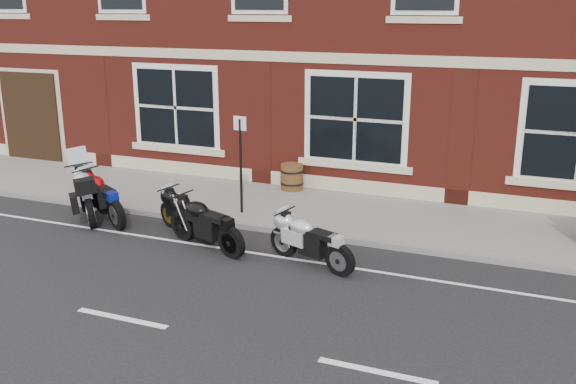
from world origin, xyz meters
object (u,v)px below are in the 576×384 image
at_px(moto_touring_silver, 88,191).
at_px(moto_sport_red, 103,195).
at_px(moto_sport_black, 188,212).
at_px(moto_sport_silver, 310,239).
at_px(moto_naked_black, 206,222).
at_px(parking_sign, 241,158).
at_px(barrel_planter, 292,177).

bearing_deg(moto_touring_silver, moto_sport_red, -51.00).
height_order(moto_sport_red, moto_sport_black, moto_sport_red).
bearing_deg(moto_sport_silver, moto_touring_silver, 103.13).
bearing_deg(moto_naked_black, moto_sport_silver, -70.52).
relative_size(moto_sport_black, moto_sport_silver, 0.96).
height_order(moto_touring_silver, moto_naked_black, moto_touring_silver).
relative_size(moto_sport_red, moto_sport_silver, 1.04).
bearing_deg(moto_sport_red, moto_naked_black, -72.13).
xyz_separation_m(moto_sport_silver, moto_naked_black, (-2.20, 0.05, 0.03)).
bearing_deg(parking_sign, moto_sport_black, -106.03).
bearing_deg(moto_naked_black, parking_sign, 25.69).
bearing_deg(moto_sport_red, moto_touring_silver, 112.87).
xyz_separation_m(moto_sport_red, barrel_planter, (3.17, 3.44, -0.12)).
bearing_deg(parking_sign, moto_sport_silver, -35.26).
height_order(moto_sport_red, moto_naked_black, moto_sport_red).
xyz_separation_m(moto_sport_silver, barrel_planter, (-2.00, 4.17, -0.06)).
height_order(moto_sport_black, barrel_planter, moto_sport_black).
xyz_separation_m(moto_touring_silver, moto_sport_silver, (5.61, -0.79, -0.10)).
bearing_deg(moto_naked_black, barrel_planter, 18.00).
bearing_deg(moto_naked_black, moto_sport_red, 97.96).
bearing_deg(moto_sport_red, moto_sport_silver, -67.29).
height_order(moto_touring_silver, moto_sport_black, moto_touring_silver).
bearing_deg(moto_sport_red, moto_sport_black, -63.04).
distance_m(moto_sport_black, barrel_planter, 3.70).
height_order(moto_naked_black, parking_sign, parking_sign).
bearing_deg(moto_sport_silver, barrel_planter, 46.77).
relative_size(moto_sport_red, moto_sport_black, 1.09).
xyz_separation_m(moto_touring_silver, parking_sign, (3.24, 1.21, 0.78)).
xyz_separation_m(moto_sport_red, parking_sign, (2.80, 1.28, 0.82)).
relative_size(barrel_planter, parking_sign, 0.30).
bearing_deg(barrel_planter, moto_naked_black, -92.83).
relative_size(moto_touring_silver, barrel_planter, 2.64).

